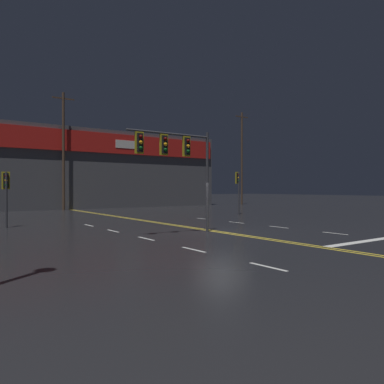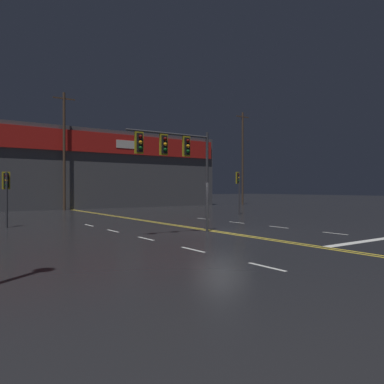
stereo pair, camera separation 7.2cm
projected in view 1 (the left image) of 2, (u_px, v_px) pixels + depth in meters
ground_plane at (221, 232)px, 18.78m from camera, size 200.00×200.00×0.00m
road_markings at (245, 233)px, 18.37m from camera, size 12.60×60.00×0.01m
traffic_signal_median at (174, 152)px, 17.89m from camera, size 4.57×0.36×5.05m
traffic_signal_corner_northwest at (6, 187)px, 20.96m from camera, size 0.42×0.36×3.14m
traffic_signal_corner_northeast at (238, 183)px, 31.72m from camera, size 0.42×0.36×3.60m
building_backdrop at (57, 170)px, 42.88m from camera, size 37.21×10.23×8.71m
utility_pole_row at (81, 149)px, 38.72m from camera, size 46.76×0.26×12.70m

